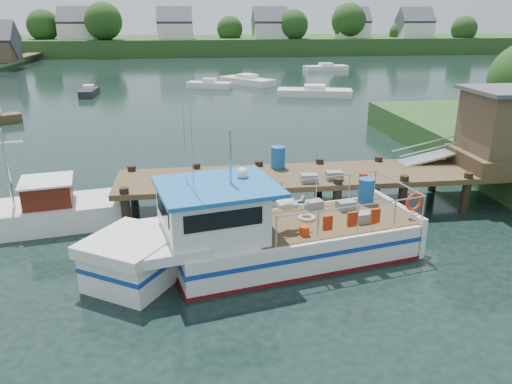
{
  "coord_description": "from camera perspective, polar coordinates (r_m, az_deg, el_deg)",
  "views": [
    {
      "loc": [
        -3.19,
        -17.7,
        7.16
      ],
      "look_at": [
        -1.0,
        -1.5,
        1.3
      ],
      "focal_mm": 35.0,
      "sensor_mm": 36.0,
      "label": 1
    }
  ],
  "objects": [
    {
      "name": "work_boat",
      "position": [
        19.2,
        -24.69,
        -2.23
      ],
      "size": [
        6.93,
        3.07,
        3.62
      ],
      "rotation": [
        0.0,
        0.0,
        0.17
      ],
      "color": "silver",
      "rests_on": "ground"
    },
    {
      "name": "moored_e",
      "position": [
        49.24,
        -18.53,
        10.8
      ],
      "size": [
        1.36,
        3.69,
        1.01
      ],
      "rotation": [
        0.0,
        0.0,
        0.14
      ],
      "color": "black",
      "rests_on": "ground"
    },
    {
      "name": "moored_b",
      "position": [
        51.93,
        -5.36,
        12.11
      ],
      "size": [
        4.74,
        3.02,
        0.99
      ],
      "rotation": [
        0.0,
        0.0,
        0.25
      ],
      "color": "silver",
      "rests_on": "ground"
    },
    {
      "name": "moored_far",
      "position": [
        69.25,
        7.98,
        13.9
      ],
      "size": [
        5.99,
        2.59,
        0.99
      ],
      "rotation": [
        0.0,
        0.0,
        0.37
      ],
      "color": "silver",
      "rests_on": "ground"
    },
    {
      "name": "moored_d",
      "position": [
        54.55,
        -1.03,
        12.6
      ],
      "size": [
        5.78,
        6.43,
        1.1
      ],
      "rotation": [
        0.0,
        0.0,
        0.15
      ],
      "color": "silver",
      "rests_on": "ground"
    },
    {
      "name": "moored_c",
      "position": [
        46.73,
        6.71,
        11.26
      ],
      "size": [
        7.07,
        3.86,
        1.06
      ],
      "rotation": [
        0.0,
        0.0,
        -0.42
      ],
      "color": "silver",
      "rests_on": "ground"
    },
    {
      "name": "far_shore",
      "position": [
        100.25,
        -6.12,
        16.71
      ],
      "size": [
        140.0,
        42.55,
        9.22
      ],
      "color": "#294A1E",
      "rests_on": "ground"
    },
    {
      "name": "ground_plane",
      "position": [
        19.36,
        2.34,
        -2.0
      ],
      "size": [
        160.0,
        160.0,
        0.0
      ],
      "primitive_type": "plane",
      "color": "black"
    },
    {
      "name": "dock",
      "position": [
        20.79,
        20.46,
        4.77
      ],
      "size": [
        16.6,
        3.0,
        4.78
      ],
      "color": "#4E3D25",
      "rests_on": "ground"
    },
    {
      "name": "lobster_boat",
      "position": [
        14.9,
        -0.22,
        -5.1
      ],
      "size": [
        10.41,
        4.78,
        4.98
      ],
      "rotation": [
        0.0,
        0.0,
        0.21
      ],
      "color": "silver",
      "rests_on": "ground"
    }
  ]
}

